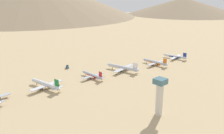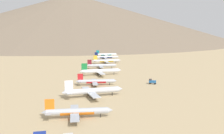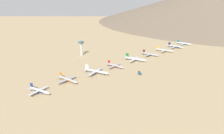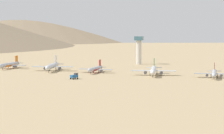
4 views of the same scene
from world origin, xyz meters
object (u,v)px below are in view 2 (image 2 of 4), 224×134
Objects in this scene: parked_jet_8 at (106,54)px; parked_jet_1 at (77,112)px; parked_jet_4 at (100,71)px; service_truck at (152,81)px; parked_jet_6 at (106,61)px; parked_jet_2 at (92,91)px; parked_jet_7 at (106,57)px; parked_jet_3 at (96,81)px; parked_jet_5 at (101,65)px.

parked_jet_1 is at bearing -98.55° from parked_jet_8.
service_truck is (36.41, -45.43, -1.72)m from parked_jet_4.
parked_jet_1 is 0.98× the size of parked_jet_6.
parked_jet_4 is at bearing -99.67° from parked_jet_6.
parked_jet_2 reaches higher than parked_jet_7.
parked_jet_8 is at bearing 82.16° from parked_jet_3.
parked_jet_1 is 0.87× the size of parked_jet_2.
parked_jet_8 is 5.71× the size of service_truck.
parked_jet_6 is (35.13, 205.14, 0.06)m from parked_jet_1.
parked_jet_4 is 1.19× the size of parked_jet_5.
service_truck is (14.81, -206.72, -1.04)m from parked_jet_8.
parked_jet_7 is at bearing 81.86° from parked_jet_4.
parked_jet_3 is at bearing -97.84° from parked_jet_8.
service_truck is at bearing -69.92° from parked_jet_5.
parked_jet_3 is 0.95× the size of parked_jet_5.
parked_jet_7 is at bearing 81.74° from parked_jet_3.
parked_jet_5 is at bearing 83.91° from parked_jet_4.
parked_jet_4 is at bearing 128.72° from service_truck.
parked_jet_1 is at bearing -99.72° from parked_jet_6.
parked_jet_7 is at bearing 84.89° from parked_jet_6.
service_truck is at bearing -0.48° from parked_jet_3.
parked_jet_5 is at bearing -98.17° from parked_jet_8.
parked_jet_3 is at bearing 82.53° from parked_jet_2.
parked_jet_7 is at bearing 80.82° from parked_jet_5.
parked_jet_6 is 79.81m from parked_jet_8.
parked_jet_2 is at bearing -97.47° from parked_jet_3.
parked_jet_7 reaches higher than parked_jet_3.
parked_jet_7 is (24.49, 168.76, 0.29)m from parked_jet_3.
parked_jet_2 is 1.12× the size of parked_jet_6.
parked_jet_8 is 207.25m from service_truck.
parked_jet_7 reaches higher than service_truck.
parked_jet_1 is 0.88× the size of parked_jet_4.
parked_jet_8 reaches higher than parked_jet_3.
parked_jet_4 is at bearing -97.63° from parked_jet_8.
parked_jet_1 is 208.13m from parked_jet_6.
parked_jet_2 is 165.30m from parked_jet_6.
parked_jet_5 is 41.00m from parked_jet_6.
parked_jet_3 is 0.96× the size of parked_jet_8.
parked_jet_3 is 5.47× the size of service_truck.
parked_jet_4 is at bearing 80.25° from parked_jet_1.
parked_jet_3 is 170.53m from parked_jet_7.
service_truck is (57.60, 77.87, -1.22)m from parked_jet_1.
parked_jet_8 is (21.60, 161.29, -0.68)m from parked_jet_4.
parked_jet_3 is at bearing -97.39° from parked_jet_5.
parked_jet_1 reaches higher than parked_jet_8.
service_truck is at bearing 53.51° from parked_jet_1.
service_truck is (22.47, -127.27, -1.29)m from parked_jet_6.
parked_jet_7 is (38.87, 247.00, -0.02)m from parked_jet_1.
parked_jet_4 reaches higher than parked_jet_1.
parked_jet_4 is (11.59, 81.48, -0.05)m from parked_jet_2.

